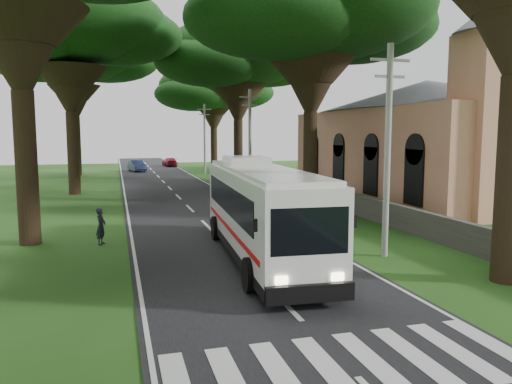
{
  "coord_description": "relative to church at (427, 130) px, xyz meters",
  "views": [
    {
      "loc": [
        -4.37,
        -10.77,
        4.73
      ],
      "look_at": [
        1.39,
        9.7,
        2.2
      ],
      "focal_mm": 35.0,
      "sensor_mm": 36.0,
      "label": 1
    }
  ],
  "objects": [
    {
      "name": "church",
      "position": [
        0.0,
        0.0,
        0.0
      ],
      "size": [
        14.0,
        24.0,
        11.6
      ],
      "color": "tan",
      "rests_on": "ground"
    },
    {
      "name": "pedestrian",
      "position": [
        -22.93,
        -10.48,
        -4.12
      ],
      "size": [
        0.54,
        0.66,
        1.57
      ],
      "primitive_type": "imported",
      "rotation": [
        0.0,
        0.0,
        1.25
      ],
      "color": "black",
      "rests_on": "ground"
    },
    {
      "name": "tree_r_mida",
      "position": [
        -9.86,
        -1.55,
        7.51
      ],
      "size": [
        15.5,
        15.5,
        15.81
      ],
      "color": "black",
      "rests_on": "ground"
    },
    {
      "name": "property_wall",
      "position": [
        -8.86,
        2.45,
        -4.31
      ],
      "size": [
        0.35,
        50.0,
        1.2
      ],
      "primitive_type": "cube",
      "color": "#383533",
      "rests_on": "ground"
    },
    {
      "name": "road",
      "position": [
        -17.86,
        3.45,
        -4.9
      ],
      "size": [
        8.0,
        120.0,
        0.04
      ],
      "primitive_type": "cube",
      "color": "black",
      "rests_on": "ground"
    },
    {
      "name": "pole_far",
      "position": [
        -12.36,
        24.45,
        -0.73
      ],
      "size": [
        1.6,
        0.24,
        8.0
      ],
      "color": "gray",
      "rests_on": "ground"
    },
    {
      "name": "distant_car_c",
      "position": [
        -14.86,
        39.05,
        -4.28
      ],
      "size": [
        1.93,
        4.24,
        1.2
      ],
      "primitive_type": "imported",
      "rotation": [
        0.0,
        0.0,
        3.2
      ],
      "color": "maroon",
      "rests_on": "road"
    },
    {
      "name": "crosswalk",
      "position": [
        -17.86,
        -23.55,
        -4.91
      ],
      "size": [
        8.0,
        3.0,
        0.01
      ],
      "primitive_type": "cube",
      "color": "silver",
      "rests_on": "ground"
    },
    {
      "name": "pole_near",
      "position": [
        -12.36,
        -15.55,
        -0.73
      ],
      "size": [
        1.6,
        0.24,
        8.0
      ],
      "color": "gray",
      "rests_on": "ground"
    },
    {
      "name": "tree_l_midb",
      "position": [
        -25.36,
        8.45,
        7.93
      ],
      "size": [
        14.51,
        14.51,
        16.07
      ],
      "color": "black",
      "rests_on": "ground"
    },
    {
      "name": "distant_car_b",
      "position": [
        -19.78,
        30.41,
        -4.19
      ],
      "size": [
        2.29,
        4.39,
        1.38
      ],
      "primitive_type": "imported",
      "rotation": [
        0.0,
        0.0,
        0.21
      ],
      "color": "navy",
      "rests_on": "road"
    },
    {
      "name": "tree_r_midb",
      "position": [
        -10.36,
        16.45,
        7.39
      ],
      "size": [
        15.16,
        15.16,
        15.63
      ],
      "color": "black",
      "rests_on": "ground"
    },
    {
      "name": "tree_l_far",
      "position": [
        -26.36,
        26.45,
        8.41
      ],
      "size": [
        15.54,
        15.54,
        16.74
      ],
      "color": "black",
      "rests_on": "ground"
    },
    {
      "name": "pole_mid",
      "position": [
        -12.36,
        4.45,
        -0.73
      ],
      "size": [
        1.6,
        0.24,
        8.0
      ],
      "color": "gray",
      "rests_on": "ground"
    },
    {
      "name": "coach_bus",
      "position": [
        -17.06,
        -14.57,
        -3.06
      ],
      "size": [
        3.28,
        11.77,
        3.43
      ],
      "rotation": [
        0.0,
        0.0,
        -0.06
      ],
      "color": "silver",
      "rests_on": "ground"
    },
    {
      "name": "ground",
      "position": [
        -17.86,
        -21.55,
        -4.91
      ],
      "size": [
        140.0,
        140.0,
        0.0
      ],
      "primitive_type": "plane",
      "color": "#224B15",
      "rests_on": "ground"
    },
    {
      "name": "tree_r_far",
      "position": [
        -9.36,
        34.45,
        5.8
      ],
      "size": [
        14.5,
        14.5,
        13.89
      ],
      "color": "black",
      "rests_on": "ground"
    }
  ]
}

